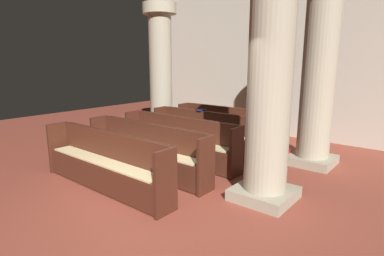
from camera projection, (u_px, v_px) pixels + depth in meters
name	position (u px, v px, depth m)	size (l,w,h in m)	color
ground_plane	(136.00, 212.00, 4.57)	(19.20, 19.20, 0.00)	brown
back_wall	(299.00, 59.00, 8.70)	(10.00, 0.16, 4.50)	beige
pew_row_0	(227.00, 125.00, 8.23)	(3.02, 0.47, 0.98)	#4C2316
pew_row_1	(205.00, 131.00, 7.50)	(3.02, 0.46, 0.98)	#4C2316
pew_row_2	(179.00, 139.00, 6.77)	(3.02, 0.46, 0.98)	#4C2316
pew_row_3	(146.00, 148.00, 6.05)	(3.02, 0.47, 0.98)	#4C2316
pew_row_4	(104.00, 160.00, 5.32)	(3.02, 0.46, 0.98)	#4C2316
pillar_aisle_side	(319.00, 71.00, 6.30)	(0.97, 0.97, 3.81)	#9F967E
pillar_far_side	(161.00, 68.00, 9.23)	(0.97, 0.97, 3.81)	#9F967E
pillar_aisle_rear	(270.00, 75.00, 4.60)	(0.97, 0.97, 3.81)	#9F967E
lectern	(258.00, 125.00, 8.63)	(0.48, 0.45, 1.08)	#562B1A
hymn_book	(201.00, 110.00, 7.71)	(0.14, 0.20, 0.03)	navy
kneeler_box_red	(280.00, 154.00, 6.95)	(0.36, 0.29, 0.26)	maroon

